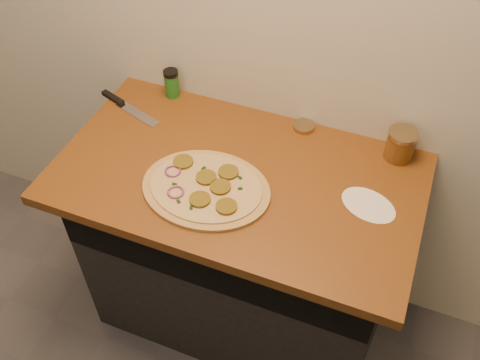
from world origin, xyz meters
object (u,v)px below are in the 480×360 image
at_px(chefs_knife, 124,105).
at_px(salsa_jar, 401,145).
at_px(pizza, 206,188).
at_px(spice_shaker, 172,83).

relative_size(chefs_knife, salsa_jar, 2.61).
height_order(pizza, chefs_knife, pizza).
relative_size(pizza, spice_shaker, 3.77).
bearing_deg(spice_shaker, salsa_jar, -1.54).
distance_m(pizza, spice_shaker, 0.51).
height_order(chefs_knife, spice_shaker, spice_shaker).
distance_m(chefs_knife, salsa_jar, 1.00).
height_order(pizza, spice_shaker, spice_shaker).
bearing_deg(salsa_jar, spice_shaker, 178.46).
height_order(pizza, salsa_jar, salsa_jar).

